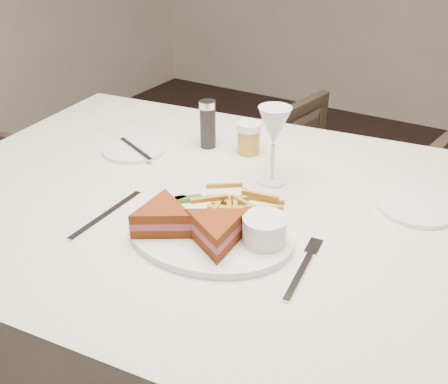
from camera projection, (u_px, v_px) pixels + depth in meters
table at (234, 332)px, 1.23m from camera, size 1.49×1.09×0.75m
chair_far at (344, 185)px, 1.98m from camera, size 0.73×0.70×0.66m
table_setting at (230, 197)px, 0.99m from camera, size 0.84×0.58×0.18m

